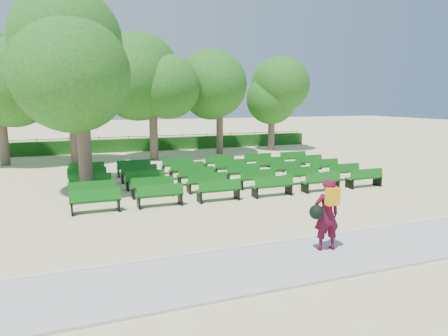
# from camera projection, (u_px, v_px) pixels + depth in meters

# --- Properties ---
(ground) EXTENTS (120.00, 120.00, 0.00)m
(ground) POSITION_uv_depth(u_px,v_px,m) (203.00, 192.00, 15.91)
(ground) COLOR #CFC089
(paving) EXTENTS (30.00, 2.20, 0.06)m
(paving) POSITION_uv_depth(u_px,v_px,m) (304.00, 260.00, 9.09)
(paving) COLOR #ADACA8
(paving) RESTS_ON ground
(curb) EXTENTS (30.00, 0.12, 0.10)m
(curb) POSITION_uv_depth(u_px,v_px,m) (279.00, 242.00, 10.14)
(curb) COLOR silver
(curb) RESTS_ON ground
(hedge) EXTENTS (26.00, 0.70, 0.90)m
(hedge) POSITION_uv_depth(u_px,v_px,m) (144.00, 144.00, 28.73)
(hedge) COLOR #174D13
(hedge) RESTS_ON ground
(fence) EXTENTS (26.00, 0.10, 1.02)m
(fence) POSITION_uv_depth(u_px,v_px,m) (143.00, 150.00, 29.17)
(fence) COLOR black
(fence) RESTS_ON ground
(tree_line) EXTENTS (21.80, 6.80, 7.04)m
(tree_line) POSITION_uv_depth(u_px,v_px,m) (155.00, 158.00, 25.12)
(tree_line) COLOR #24641A
(tree_line) RESTS_ON ground
(bench_array) EXTENTS (1.61, 0.55, 1.00)m
(bench_array) POSITION_uv_depth(u_px,v_px,m) (219.00, 181.00, 17.65)
(bench_array) COLOR #105C13
(bench_array) RESTS_ON ground
(tree_among) EXTENTS (4.91, 4.91, 7.12)m
(tree_among) POSITION_uv_depth(u_px,v_px,m) (80.00, 65.00, 14.76)
(tree_among) COLOR brown
(tree_among) RESTS_ON ground
(person) EXTENTS (0.84, 0.53, 1.73)m
(person) POSITION_uv_depth(u_px,v_px,m) (326.00, 214.00, 9.47)
(person) COLOR #490A1F
(person) RESTS_ON ground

